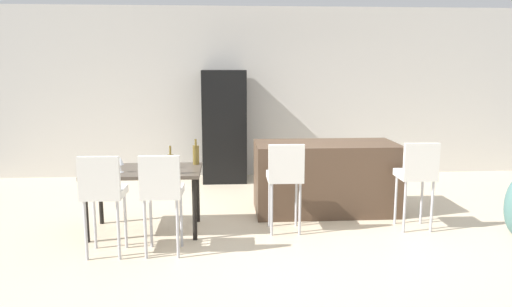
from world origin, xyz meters
TOP-DOWN VIEW (x-y plane):
  - ground_plane at (0.00, 0.00)m, footprint 10.00×10.00m
  - back_wall at (0.00, 3.02)m, footprint 10.00×0.12m
  - kitchen_island at (0.43, 0.63)m, footprint 1.84×0.86m
  - bar_chair_left at (-0.20, -0.18)m, footprint 0.41×0.41m
  - bar_chair_middle at (1.34, -0.18)m, footprint 0.41×0.41m
  - dining_table at (-1.81, -0.03)m, footprint 1.29×0.78m
  - dining_chair_near at (-2.11, -0.78)m, footprint 0.41×0.41m
  - dining_chair_far at (-1.53, -0.78)m, footprint 0.41×0.41m
  - wine_bottle_far at (-1.48, -0.31)m, footprint 0.07×0.07m
  - wine_bottle_right at (-1.23, 0.23)m, footprint 0.08×0.08m
  - wine_glass_left at (-1.51, 0.04)m, footprint 0.07×0.07m
  - wine_glass_middle at (-2.04, -0.17)m, footprint 0.07×0.07m
  - refrigerator at (-0.88, 2.58)m, footprint 0.72×0.68m

SIDE VIEW (x-z plane):
  - ground_plane at x=0.00m, z-range 0.00..0.00m
  - kitchen_island at x=0.43m, z-range 0.00..0.92m
  - dining_table at x=-1.81m, z-range 0.30..1.04m
  - bar_chair_left at x=-0.20m, z-range 0.17..1.22m
  - bar_chair_middle at x=1.34m, z-range 0.17..1.22m
  - dining_chair_near at x=-2.11m, z-range 0.17..1.22m
  - dining_chair_far at x=-1.53m, z-range 0.17..1.22m
  - wine_bottle_far at x=-1.48m, z-range 0.70..1.01m
  - wine_bottle_right at x=-1.23m, z-range 0.71..1.01m
  - wine_glass_left at x=-1.51m, z-range 0.78..0.95m
  - wine_glass_middle at x=-2.04m, z-range 0.78..0.95m
  - refrigerator at x=-0.88m, z-range 0.00..1.84m
  - back_wall at x=0.00m, z-range 0.00..2.90m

